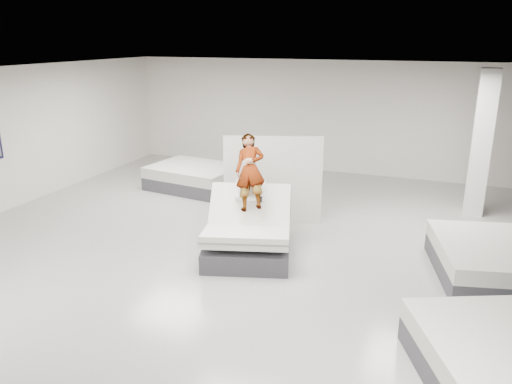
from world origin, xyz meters
TOP-DOWN VIEW (x-y plane):
  - room at (0.00, 0.00)m, footprint 14.00×14.04m
  - hero_bed at (0.10, 0.69)m, footprint 2.00×2.32m
  - person at (0.00, 1.00)m, footprint 0.94×1.52m
  - remote at (0.31, 0.73)m, footprint 0.09×0.15m
  - divider_panel at (-0.03, 2.39)m, footprint 1.99×0.73m
  - flat_bed_right_far at (4.12, 1.27)m, footprint 2.03×2.42m
  - flat_bed_right_near at (4.12, -1.75)m, footprint 2.34×2.62m
  - flat_bed_left_far at (-2.77, 4.02)m, footprint 2.39×1.92m
  - column at (4.00, 4.50)m, footprint 0.40×0.40m

SIDE VIEW (x-z plane):
  - flat_bed_right_far at x=4.12m, z-range 0.00..0.58m
  - flat_bed_right_near at x=4.12m, z-range 0.00..0.59m
  - flat_bed_left_far at x=-2.77m, z-range 0.00..0.60m
  - hero_bed at x=0.10m, z-range -0.26..1.02m
  - divider_panel at x=-0.03m, z-range 0.00..1.87m
  - remote at x=0.31m, z-range 1.02..1.10m
  - person at x=0.00m, z-range 0.61..1.84m
  - room at x=0.00m, z-range 0.00..3.20m
  - column at x=4.00m, z-range 0.00..3.20m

